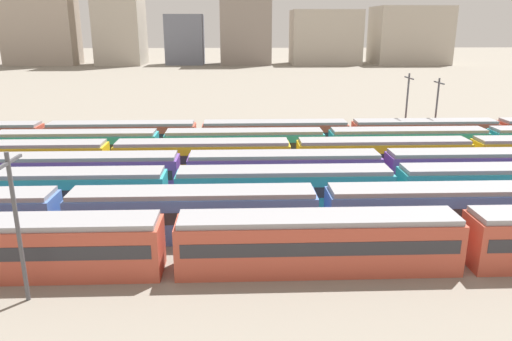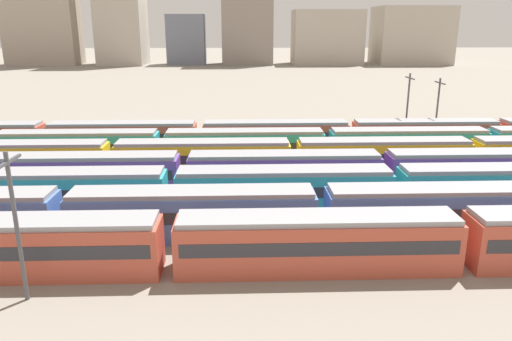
% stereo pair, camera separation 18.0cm
% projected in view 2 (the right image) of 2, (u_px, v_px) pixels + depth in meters
% --- Properties ---
extents(train_track_0, '(112.50, 3.06, 3.75)m').
position_uv_depth(train_track_0, '(463.00, 240.00, 31.41)').
color(train_track_0, '#BC4C38').
rests_on(train_track_0, ground_plane).
extents(train_track_1, '(74.70, 3.06, 3.75)m').
position_uv_depth(train_track_1, '(63.00, 215.00, 35.50)').
color(train_track_1, '#4C70BC').
rests_on(train_track_1, ground_plane).
extents(train_track_2, '(93.60, 3.06, 3.75)m').
position_uv_depth(train_track_2, '(284.00, 189.00, 41.02)').
color(train_track_2, teal).
rests_on(train_track_2, ground_plane).
extents(train_track_3, '(93.60, 3.06, 3.75)m').
position_uv_depth(train_track_3, '(284.00, 172.00, 46.01)').
color(train_track_3, '#6B429E').
rests_on(train_track_3, ground_plane).
extents(train_track_4, '(93.60, 3.06, 3.75)m').
position_uv_depth(train_track_4, '(203.00, 158.00, 50.73)').
color(train_track_4, yellow).
rests_on(train_track_4, ground_plane).
extents(train_track_5, '(93.60, 3.06, 3.75)m').
position_uv_depth(train_track_5, '(245.00, 146.00, 55.85)').
color(train_track_5, teal).
rests_on(train_track_5, ground_plane).
extents(train_track_6, '(93.60, 3.06, 3.75)m').
position_uv_depth(train_track_6, '(275.00, 136.00, 60.96)').
color(train_track_6, '#BC4C38').
rests_on(train_track_6, ground_plane).
extents(catenary_pole_1, '(0.24, 3.20, 8.64)m').
position_uv_depth(catenary_pole_1, '(437.00, 108.00, 63.58)').
color(catenary_pole_1, '#4C4C51').
rests_on(catenary_pole_1, ground_plane).
extents(catenary_pole_2, '(0.24, 3.20, 8.80)m').
position_uv_depth(catenary_pole_2, '(16.00, 220.00, 26.74)').
color(catenary_pole_2, '#4C4C51').
rests_on(catenary_pole_2, ground_plane).
extents(catenary_pole_3, '(0.24, 3.20, 9.24)m').
position_uv_depth(catenary_pole_3, '(407.00, 105.00, 63.60)').
color(catenary_pole_3, '#4C4C51').
rests_on(catenary_pole_3, ground_plane).
extents(distant_building_1, '(17.37, 19.19, 46.40)m').
position_uv_depth(distant_building_1, '(120.00, 3.00, 187.59)').
color(distant_building_1, '#B2A899').
rests_on(distant_building_1, ground_plane).
extents(distant_building_2, '(14.62, 12.44, 19.12)m').
position_uv_depth(distant_building_2, '(187.00, 40.00, 192.32)').
color(distant_building_2, slate).
rests_on(distant_building_2, ground_plane).
extents(distant_building_3, '(19.63, 16.83, 37.45)m').
position_uv_depth(distant_building_3, '(247.00, 15.00, 190.47)').
color(distant_building_3, gray).
rests_on(distant_building_3, ground_plane).
extents(distant_building_4, '(26.91, 18.17, 20.81)m').
position_uv_depth(distant_building_4, '(327.00, 37.00, 193.89)').
color(distant_building_4, '#B2A899').
rests_on(distant_building_4, ground_plane).
extents(distant_building_5, '(28.58, 21.17, 22.18)m').
position_uv_depth(distant_building_5, '(411.00, 35.00, 194.81)').
color(distant_building_5, '#B2A899').
rests_on(distant_building_5, ground_plane).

